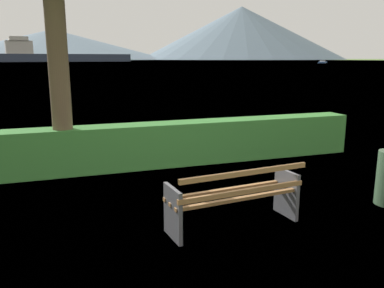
% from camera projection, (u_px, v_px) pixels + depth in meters
% --- Properties ---
extents(ground_plane, '(1400.00, 1400.00, 0.00)m').
position_uv_depth(ground_plane, '(232.00, 225.00, 5.39)').
color(ground_plane, '#567A38').
extents(water_surface, '(620.00, 620.00, 0.00)m').
position_uv_depth(water_surface, '(56.00, 61.00, 289.50)').
color(water_surface, slate).
rests_on(water_surface, ground_plane).
extents(park_bench, '(1.89, 0.75, 0.87)m').
position_uv_depth(park_bench, '(235.00, 197.00, 5.25)').
color(park_bench, olive).
rests_on(park_bench, ground_plane).
extents(hedge_row, '(8.76, 0.61, 0.91)m').
position_uv_depth(hedge_row, '(167.00, 144.00, 8.37)').
color(hedge_row, '#387A33').
rests_on(hedge_row, ground_plane).
extents(cargo_ship_large, '(81.50, 22.91, 14.40)m').
position_uv_depth(cargo_ship_large, '(54.00, 55.00, 239.33)').
color(cargo_ship_large, '#2D384C').
rests_on(cargo_ship_large, water_surface).
extents(fishing_boat_near, '(8.05, 8.10, 1.11)m').
position_uv_depth(fishing_boat_near, '(322.00, 62.00, 176.13)').
color(fishing_boat_near, '#335693').
rests_on(fishing_boat_near, water_surface).
extents(distant_hills, '(857.50, 373.11, 76.32)m').
position_uv_depth(distant_hills, '(90.00, 38.00, 532.06)').
color(distant_hills, slate).
rests_on(distant_hills, ground_plane).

